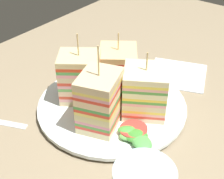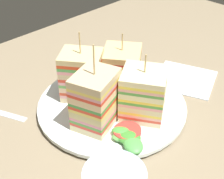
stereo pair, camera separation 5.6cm
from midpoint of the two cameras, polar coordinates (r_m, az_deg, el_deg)
name	(u,v)px [view 1 (the left image)]	position (r cm, az deg, el deg)	size (l,w,h in cm)	color
ground_plane	(112,112)	(59.16, -2.72, -4.14)	(124.01, 75.55, 1.80)	#87765C
plate	(112,105)	(58.13, -2.76, -2.90)	(26.77, 26.77, 1.22)	white
sandwich_wedge_0	(100,101)	(50.67, -5.37, -2.12)	(8.68, 7.77, 14.55)	beige
sandwich_wedge_1	(145,91)	(53.55, 2.86, -0.44)	(9.49, 9.65, 11.58)	beige
sandwich_wedge_2	(118,68)	(60.33, -1.58, 3.75)	(9.78, 9.69, 11.07)	beige
sandwich_wedge_3	(80,77)	(57.27, -8.45, 2.08)	(8.97, 9.26, 12.85)	beige
chip_pile	(107,103)	(56.34, -3.83, -2.54)	(5.90, 7.08, 2.07)	#E4C879
salad_garnish	(135,135)	(50.47, 0.87, -8.24)	(6.00, 7.54, 1.44)	#5DA34E
napkin	(177,74)	(68.43, 9.30, 2.67)	(11.07, 11.49, 0.50)	white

